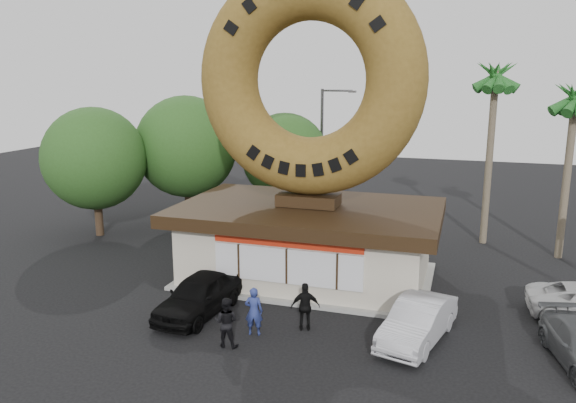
# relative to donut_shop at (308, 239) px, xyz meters

# --- Properties ---
(ground) EXTENTS (90.00, 90.00, 0.00)m
(ground) POSITION_rel_donut_shop_xyz_m (0.00, -5.98, -1.77)
(ground) COLOR black
(ground) RESTS_ON ground
(donut_shop) EXTENTS (11.20, 7.20, 3.80)m
(donut_shop) POSITION_rel_donut_shop_xyz_m (0.00, 0.00, 0.00)
(donut_shop) COLOR beige
(donut_shop) RESTS_ON ground
(giant_donut) EXTENTS (9.56, 2.44, 9.56)m
(giant_donut) POSITION_rel_donut_shop_xyz_m (0.00, 0.02, 6.81)
(giant_donut) COLOR brown
(giant_donut) RESTS_ON donut_shop
(tree_west) EXTENTS (6.00, 6.00, 7.65)m
(tree_west) POSITION_rel_donut_shop_xyz_m (-9.50, 7.02, 2.87)
(tree_west) COLOR #473321
(tree_west) RESTS_ON ground
(tree_mid) EXTENTS (5.20, 5.20, 6.63)m
(tree_mid) POSITION_rel_donut_shop_xyz_m (-4.00, 9.02, 2.25)
(tree_mid) COLOR #473321
(tree_mid) RESTS_ON ground
(tree_far) EXTENTS (5.60, 5.60, 7.14)m
(tree_far) POSITION_rel_donut_shop_xyz_m (-13.00, 3.02, 2.56)
(tree_far) COLOR #473321
(tree_far) RESTS_ON ground
(palm_near) EXTENTS (2.60, 2.60, 9.75)m
(palm_near) POSITION_rel_donut_shop_xyz_m (7.50, 8.02, 6.65)
(palm_near) COLOR #726651
(palm_near) RESTS_ON ground
(palm_far) EXTENTS (2.60, 2.60, 8.75)m
(palm_far) POSITION_rel_donut_shop_xyz_m (11.00, 6.52, 5.72)
(palm_far) COLOR #726651
(palm_far) RESTS_ON ground
(street_lamp) EXTENTS (2.11, 0.20, 8.00)m
(street_lamp) POSITION_rel_donut_shop_xyz_m (-1.86, 10.02, 2.72)
(street_lamp) COLOR #59595E
(street_lamp) RESTS_ON ground
(person_left) EXTENTS (0.70, 0.53, 1.72)m
(person_left) POSITION_rel_donut_shop_xyz_m (-0.26, -5.94, -0.91)
(person_left) COLOR navy
(person_left) RESTS_ON ground
(person_center) EXTENTS (0.86, 0.69, 1.69)m
(person_center) POSITION_rel_donut_shop_xyz_m (-0.82, -7.01, -0.92)
(person_center) COLOR black
(person_center) RESTS_ON ground
(person_right) EXTENTS (1.10, 0.73, 1.73)m
(person_right) POSITION_rel_donut_shop_xyz_m (1.33, -5.05, -0.90)
(person_right) COLOR black
(person_right) RESTS_ON ground
(car_black) EXTENTS (2.15, 4.56, 1.51)m
(car_black) POSITION_rel_donut_shop_xyz_m (-2.86, -4.97, -1.01)
(car_black) COLOR black
(car_black) RESTS_ON ground
(car_silver) EXTENTS (2.52, 4.53, 1.41)m
(car_silver) POSITION_rel_donut_shop_xyz_m (5.16, -4.71, -1.06)
(car_silver) COLOR silver
(car_silver) RESTS_ON ground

